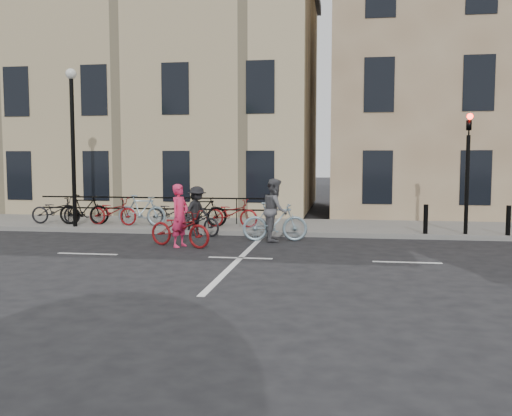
# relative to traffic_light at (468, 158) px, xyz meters

# --- Properties ---
(ground) EXTENTS (120.00, 120.00, 0.00)m
(ground) POSITION_rel_traffic_light_xyz_m (-6.20, -4.34, -2.45)
(ground) COLOR black
(ground) RESTS_ON ground
(sidewalk) EXTENTS (46.00, 4.00, 0.15)m
(sidewalk) POSITION_rel_traffic_light_xyz_m (-10.20, 1.66, -2.38)
(sidewalk) COLOR slate
(sidewalk) RESTS_ON ground
(building_east) EXTENTS (14.00, 10.00, 12.00)m
(building_east) POSITION_rel_traffic_light_xyz_m (2.80, 8.66, 3.70)
(building_east) COLOR #997E5C
(building_east) RESTS_ON sidewalk
(building_west) EXTENTS (20.00, 10.00, 10.00)m
(building_west) POSITION_rel_traffic_light_xyz_m (-15.20, 8.66, 2.70)
(building_west) COLOR #CDB88A
(building_west) RESTS_ON sidewalk
(traffic_light) EXTENTS (0.18, 0.30, 3.90)m
(traffic_light) POSITION_rel_traffic_light_xyz_m (0.00, 0.00, 0.00)
(traffic_light) COLOR black
(traffic_light) RESTS_ON sidewalk
(lamp_post) EXTENTS (0.36, 0.36, 5.28)m
(lamp_post) POSITION_rel_traffic_light_xyz_m (-12.70, 0.06, 1.04)
(lamp_post) COLOR black
(lamp_post) RESTS_ON sidewalk
(bollard_east) EXTENTS (0.14, 0.14, 0.90)m
(bollard_east) POSITION_rel_traffic_light_xyz_m (-1.20, -0.09, -1.85)
(bollard_east) COLOR black
(bollard_east) RESTS_ON sidewalk
(bollard_west) EXTENTS (0.14, 0.14, 0.90)m
(bollard_west) POSITION_rel_traffic_light_xyz_m (1.20, -0.09, -1.85)
(bollard_west) COLOR black
(bollard_west) RESTS_ON sidewalk
(parked_bikes) EXTENTS (8.30, 1.23, 1.05)m
(parked_bikes) POSITION_rel_traffic_light_xyz_m (-10.55, 0.70, -1.81)
(parked_bikes) COLOR black
(parked_bikes) RESTS_ON sidewalk
(cyclist_pink) EXTENTS (2.08, 1.32, 1.75)m
(cyclist_pink) POSITION_rel_traffic_light_xyz_m (-8.18, -2.82, -1.85)
(cyclist_pink) COLOR maroon
(cyclist_pink) RESTS_ON ground
(cyclist_grey) EXTENTS (1.98, 0.99, 1.86)m
(cyclist_grey) POSITION_rel_traffic_light_xyz_m (-5.70, -1.33, -1.70)
(cyclist_grey) COLOR #849FAD
(cyclist_grey) RESTS_ON ground
(cyclist_dark) EXTENTS (1.86, 1.30, 1.57)m
(cyclist_dark) POSITION_rel_traffic_light_xyz_m (-8.31, -0.44, -1.84)
(cyclist_dark) COLOR black
(cyclist_dark) RESTS_ON ground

